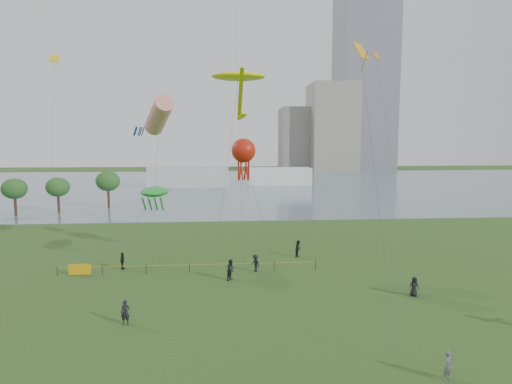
{
  "coord_description": "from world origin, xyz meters",
  "views": [
    {
      "loc": [
        -2.88,
        -25.53,
        12.05
      ],
      "look_at": [
        0.0,
        10.0,
        8.0
      ],
      "focal_mm": 30.0,
      "sensor_mm": 36.0,
      "label": 1
    }
  ],
  "objects": [
    {
      "name": "kite_flyer",
      "position": [
        8.57,
        -5.74,
        0.79
      ],
      "size": [
        0.69,
        0.62,
        1.57
      ],
      "primitive_type": "imported",
      "rotation": [
        0.0,
        0.0,
        0.53
      ],
      "color": "#56595D",
      "rests_on": "ground_plane"
    },
    {
      "name": "kite_creature",
      "position": [
        -9.44,
        16.95,
        7.32
      ],
      "size": [
        6.29,
        4.91,
        7.82
      ],
      "rotation": [
        0.0,
        0.0,
        -0.2
      ],
      "color": "#3F3F42"
    },
    {
      "name": "lake",
      "position": [
        0.0,
        100.0,
        0.02
      ],
      "size": [
        400.0,
        120.0,
        0.08
      ],
      "primitive_type": "cube",
      "color": "slate",
      "rests_on": "ground_plane"
    },
    {
      "name": "kite_octopus",
      "position": [
        -0.71,
        16.27,
        11.31
      ],
      "size": [
        4.09,
        3.97,
        12.55
      ],
      "rotation": [
        0.0,
        0.0,
        -0.21
      ],
      "color": "#3F3F42"
    },
    {
      "name": "pavilion_right",
      "position": [
        14.0,
        98.0,
        2.5
      ],
      "size": [
        18.0,
        7.0,
        5.0
      ],
      "primitive_type": "cube",
      "color": "white",
      "rests_on": "ground_plane"
    },
    {
      "name": "spectator_f",
      "position": [
        -9.36,
        2.5,
        0.84
      ],
      "size": [
        0.62,
        0.42,
        1.67
      ],
      "primitive_type": "imported",
      "rotation": [
        0.0,
        0.0,
        -0.03
      ],
      "color": "black",
      "rests_on": "ground_plane"
    },
    {
      "name": "kite_stingray",
      "position": [
        -1.05,
        19.22,
        18.84
      ],
      "size": [
        5.57,
        10.22,
        19.33
      ],
      "rotation": [
        0.0,
        0.0,
        0.1
      ],
      "color": "#3F3F42"
    },
    {
      "name": "fence",
      "position": [
        -12.07,
        13.85,
        0.55
      ],
      "size": [
        24.07,
        0.07,
        1.05
      ],
      "color": "black",
      "rests_on": "ground_plane"
    },
    {
      "name": "spectator_a",
      "position": [
        -2.11,
        11.34,
        0.94
      ],
      "size": [
        1.09,
        1.15,
        1.88
      ],
      "primitive_type": "imported",
      "rotation": [
        0.0,
        0.0,
        1.0
      ],
      "color": "black",
      "rests_on": "ground_plane"
    },
    {
      "name": "spectator_d",
      "position": [
        12.27,
        6.13,
        0.78
      ],
      "size": [
        0.81,
        0.57,
        1.56
      ],
      "primitive_type": "imported",
      "rotation": [
        0.0,
        0.0,
        -0.09
      ],
      "color": "black",
      "rests_on": "ground_plane"
    },
    {
      "name": "spectator_b",
      "position": [
        0.24,
        13.68,
        0.82
      ],
      "size": [
        1.11,
        1.21,
        1.63
      ],
      "primitive_type": "imported",
      "rotation": [
        0.0,
        0.0,
        -0.95
      ],
      "color": "black",
      "rests_on": "ground_plane"
    },
    {
      "name": "spectator_c",
      "position": [
        -12.47,
        15.47,
        0.82
      ],
      "size": [
        0.46,
        0.99,
        1.64
      ],
      "primitive_type": "imported",
      "rotation": [
        0.0,
        0.0,
        1.5
      ],
      "color": "black",
      "rests_on": "ground_plane"
    },
    {
      "name": "kite_delta",
      "position": [
        8.51,
        8.95,
        18.57
      ],
      "size": [
        3.07,
        15.13,
        20.29
      ],
      "rotation": [
        0.0,
        0.0,
        0.12
      ],
      "color": "#3F3F42"
    },
    {
      "name": "tower",
      "position": [
        62.0,
        168.0,
        60.0
      ],
      "size": [
        24.0,
        24.0,
        120.0
      ],
      "primitive_type": "cube",
      "color": "slate",
      "rests_on": "ground_plane"
    },
    {
      "name": "building_low",
      "position": [
        32.0,
        168.0,
        14.0
      ],
      "size": [
        16.0,
        18.0,
        28.0
      ],
      "primitive_type": "cube",
      "color": "slate",
      "rests_on": "ground_plane"
    },
    {
      "name": "trees",
      "position": [
        -35.46,
        48.14,
        5.06
      ],
      "size": [
        25.33,
        19.77,
        7.75
      ],
      "color": "#352018",
      "rests_on": "ground_plane"
    },
    {
      "name": "small_kites",
      "position": [
        -2.45,
        20.08,
        24.49
      ],
      "size": [
        33.78,
        2.76,
        12.07
      ],
      "color": "yellow"
    },
    {
      "name": "ground_plane",
      "position": [
        0.0,
        0.0,
        0.0
      ],
      "size": [
        400.0,
        400.0,
        0.0
      ],
      "primitive_type": "plane",
      "color": "#1F3E13"
    },
    {
      "name": "kite_windsock",
      "position": [
        -9.11,
        18.56,
        14.83
      ],
      "size": [
        4.31,
        6.55,
        16.79
      ],
      "rotation": [
        0.0,
        0.0,
        -0.14
      ],
      "color": "#3F3F42"
    },
    {
      "name": "building_mid",
      "position": [
        46.0,
        162.0,
        19.0
      ],
      "size": [
        20.0,
        20.0,
        38.0
      ],
      "primitive_type": "cube",
      "color": "gray",
      "rests_on": "ground_plane"
    },
    {
      "name": "pavilion_left",
      "position": [
        -12.0,
        95.0,
        3.0
      ],
      "size": [
        22.0,
        8.0,
        6.0
      ],
      "primitive_type": "cube",
      "color": "silver",
      "rests_on": "ground_plane"
    },
    {
      "name": "spectator_g",
      "position": [
        5.25,
        18.6,
        0.9
      ],
      "size": [
        1.04,
        1.1,
        1.79
      ],
      "primitive_type": "imported",
      "rotation": [
        0.0,
        0.0,
        1.0
      ],
      "color": "black",
      "rests_on": "ground_plane"
    }
  ]
}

